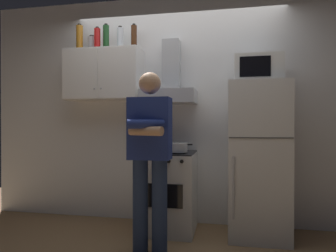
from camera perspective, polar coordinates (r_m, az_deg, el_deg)
name	(u,v)px	position (r m, az deg, el deg)	size (l,w,h in m)	color
ground_plane	(168,239)	(3.29, 0.00, -20.49)	(7.00, 7.00, 0.00)	olive
back_wall_tiled	(177,109)	(3.66, 1.80, 3.20)	(4.80, 0.10, 2.70)	white
upper_cabinet	(104,75)	(3.72, -11.98, 9.34)	(0.90, 0.37, 0.60)	white
stove_oven	(168,191)	(3.40, -0.02, -12.13)	(0.60, 0.62, 0.87)	white
range_hood	(170,87)	(3.47, 0.38, 7.45)	(0.60, 0.44, 0.75)	#B7BABF
refrigerator	(257,160)	(3.30, 16.50, -6.08)	(0.60, 0.62, 1.60)	silver
microwave	(257,69)	(3.34, 16.50, 10.18)	(0.48, 0.37, 0.28)	silver
person_standing	(150,154)	(2.76, -3.48, -5.24)	(0.38, 0.33, 1.64)	navy
cooking_pot	(178,148)	(3.19, 1.86, -4.08)	(0.31, 0.21, 0.10)	#B7BABF
bottle_canister_steel	(92,44)	(3.91, -14.18, 14.76)	(0.10, 0.10, 0.19)	#B2B5BA
bottle_vodka_clear	(120,39)	(3.78, -8.99, 15.94)	(0.07, 0.07, 0.28)	silver
bottle_rum_dark	(134,37)	(3.72, -6.44, 16.30)	(0.07, 0.07, 0.30)	#47230F
bottle_liquor_amber	(80,38)	(3.93, -16.33, 15.62)	(0.08, 0.08, 0.32)	#B7721E
bottle_wine_green	(106,37)	(3.80, -11.60, 16.03)	(0.07, 0.07, 0.31)	#19471E
bottle_soda_red	(97,39)	(3.81, -13.19, 15.69)	(0.07, 0.07, 0.27)	red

